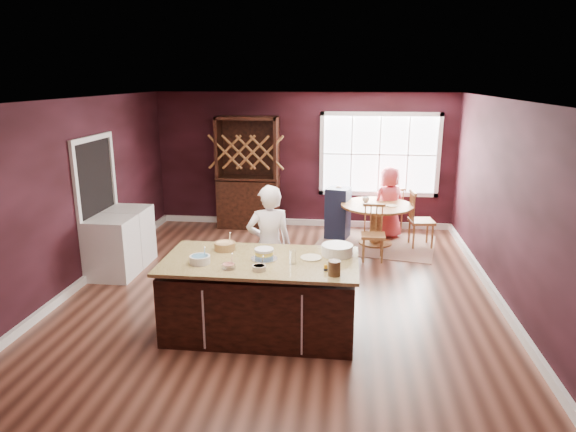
# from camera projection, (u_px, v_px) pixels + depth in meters

# --- Properties ---
(room_shell) EXTENTS (7.00, 7.00, 7.00)m
(room_shell) POSITION_uv_depth(u_px,v_px,m) (282.00, 201.00, 7.00)
(room_shell) COLOR brown
(room_shell) RESTS_ON ground
(window) EXTENTS (2.36, 0.10, 1.66)m
(window) POSITION_uv_depth(u_px,v_px,m) (379.00, 155.00, 10.12)
(window) COLOR white
(window) RESTS_ON room_shell
(doorway) EXTENTS (0.08, 1.26, 2.13)m
(doorway) POSITION_uv_depth(u_px,v_px,m) (98.00, 207.00, 7.99)
(doorway) COLOR white
(doorway) RESTS_ON room_shell
(kitchen_island) EXTENTS (2.28, 1.19, 0.92)m
(kitchen_island) POSITION_uv_depth(u_px,v_px,m) (261.00, 298.00, 6.12)
(kitchen_island) COLOR black
(kitchen_island) RESTS_ON ground
(dining_table) EXTENTS (1.30, 1.30, 0.75)m
(dining_table) POSITION_uv_depth(u_px,v_px,m) (377.00, 216.00, 9.34)
(dining_table) COLOR brown
(dining_table) RESTS_ON ground
(baker) EXTENTS (0.69, 0.54, 1.64)m
(baker) POSITION_uv_depth(u_px,v_px,m) (269.00, 246.00, 6.80)
(baker) COLOR white
(baker) RESTS_ON ground
(layer_cake) EXTENTS (0.31, 0.31, 0.13)m
(layer_cake) POSITION_uv_depth(u_px,v_px,m) (264.00, 254.00, 5.99)
(layer_cake) COLOR white
(layer_cake) RESTS_ON kitchen_island
(bowl_blue) EXTENTS (0.24, 0.24, 0.09)m
(bowl_blue) POSITION_uv_depth(u_px,v_px,m) (200.00, 260.00, 5.86)
(bowl_blue) COLOR beige
(bowl_blue) RESTS_ON kitchen_island
(bowl_yellow) EXTENTS (0.26, 0.26, 0.10)m
(bowl_yellow) POSITION_uv_depth(u_px,v_px,m) (225.00, 246.00, 6.32)
(bowl_yellow) COLOR olive
(bowl_yellow) RESTS_ON kitchen_island
(bowl_pink) EXTENTS (0.16, 0.16, 0.06)m
(bowl_pink) POSITION_uv_depth(u_px,v_px,m) (229.00, 266.00, 5.70)
(bowl_pink) COLOR silver
(bowl_pink) RESTS_ON kitchen_island
(bowl_olive) EXTENTS (0.15, 0.15, 0.06)m
(bowl_olive) POSITION_uv_depth(u_px,v_px,m) (259.00, 268.00, 5.65)
(bowl_olive) COLOR beige
(bowl_olive) RESTS_ON kitchen_island
(drinking_glass) EXTENTS (0.08, 0.08, 0.16)m
(drinking_glass) POSITION_uv_depth(u_px,v_px,m) (293.00, 257.00, 5.83)
(drinking_glass) COLOR white
(drinking_glass) RESTS_ON kitchen_island
(dinner_plate) EXTENTS (0.25, 0.25, 0.02)m
(dinner_plate) POSITION_uv_depth(u_px,v_px,m) (311.00, 258.00, 6.03)
(dinner_plate) COLOR #FCF1C6
(dinner_plate) RESTS_ON kitchen_island
(white_tub) EXTENTS (0.37, 0.37, 0.13)m
(white_tub) POSITION_uv_depth(u_px,v_px,m) (337.00, 250.00, 6.14)
(white_tub) COLOR silver
(white_tub) RESTS_ON kitchen_island
(stoneware_crock) EXTENTS (0.14, 0.14, 0.16)m
(stoneware_crock) POSITION_uv_depth(u_px,v_px,m) (334.00, 268.00, 5.50)
(stoneware_crock) COLOR brown
(stoneware_crock) RESTS_ON kitchen_island
(toy_figurine) EXTENTS (0.05, 0.05, 0.08)m
(toy_figurine) POSITION_uv_depth(u_px,v_px,m) (326.00, 268.00, 5.64)
(toy_figurine) COLOR yellow
(toy_figurine) RESTS_ON kitchen_island
(rug) EXTENTS (2.37, 2.00, 0.01)m
(rug) POSITION_uv_depth(u_px,v_px,m) (375.00, 243.00, 9.48)
(rug) COLOR brown
(rug) RESTS_ON ground
(chair_east) EXTENTS (0.47, 0.48, 1.04)m
(chair_east) POSITION_uv_depth(u_px,v_px,m) (422.00, 219.00, 9.22)
(chair_east) COLOR olive
(chair_east) RESTS_ON ground
(chair_south) EXTENTS (0.40, 0.38, 0.95)m
(chair_south) POSITION_uv_depth(u_px,v_px,m) (373.00, 233.00, 8.53)
(chair_south) COLOR brown
(chair_south) RESTS_ON ground
(chair_north) EXTENTS (0.52, 0.52, 0.90)m
(chair_north) POSITION_uv_depth(u_px,v_px,m) (391.00, 209.00, 10.14)
(chair_north) COLOR brown
(chair_north) RESTS_ON ground
(seated_woman) EXTENTS (0.80, 0.71, 1.37)m
(seated_woman) POSITION_uv_depth(u_px,v_px,m) (389.00, 203.00, 9.69)
(seated_woman) COLOR #C23945
(seated_woman) RESTS_ON ground
(high_chair) EXTENTS (0.50, 0.50, 1.02)m
(high_chair) POSITION_uv_depth(u_px,v_px,m) (338.00, 212.00, 9.72)
(high_chair) COLOR black
(high_chair) RESTS_ON ground
(toddler) EXTENTS (0.18, 0.14, 0.26)m
(toddler) POSITION_uv_depth(u_px,v_px,m) (336.00, 196.00, 9.69)
(toddler) COLOR #8CA5BF
(toddler) RESTS_ON high_chair
(table_plate) EXTENTS (0.20, 0.20, 0.01)m
(table_plate) POSITION_uv_depth(u_px,v_px,m) (391.00, 206.00, 9.15)
(table_plate) COLOR beige
(table_plate) RESTS_ON dining_table
(table_cup) EXTENTS (0.15, 0.15, 0.10)m
(table_cup) POSITION_uv_depth(u_px,v_px,m) (366.00, 200.00, 9.44)
(table_cup) COLOR silver
(table_cup) RESTS_ON dining_table
(hutch) EXTENTS (1.22, 0.51, 2.24)m
(hutch) POSITION_uv_depth(u_px,v_px,m) (248.00, 173.00, 10.27)
(hutch) COLOR #3A2514
(hutch) RESTS_ON ground
(washer) EXTENTS (0.64, 0.62, 0.93)m
(washer) POSITION_uv_depth(u_px,v_px,m) (113.00, 248.00, 7.80)
(washer) COLOR silver
(washer) RESTS_ON ground
(dryer) EXTENTS (0.64, 0.62, 0.93)m
(dryer) POSITION_uv_depth(u_px,v_px,m) (130.00, 236.00, 8.41)
(dryer) COLOR white
(dryer) RESTS_ON ground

